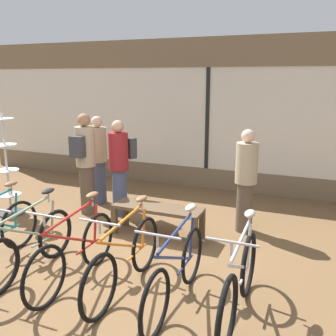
{
  "coord_description": "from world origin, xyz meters",
  "views": [
    {
      "loc": [
        2.26,
        -3.64,
        2.4
      ],
      "look_at": [
        0.0,
        1.85,
        0.95
      ],
      "focal_mm": 40.0,
      "sensor_mm": 36.0,
      "label": 1
    }
  ],
  "objects_px": {
    "bicycle_left": "(30,246)",
    "bicycle_center_left": "(75,252)",
    "accessory_rack": "(7,174)",
    "customer_near_rack": "(98,158)",
    "customer_near_bench": "(246,179)",
    "customer_mid_floor": "(120,165)",
    "bicycle_far_right": "(239,283)",
    "bicycle_right": "(177,272)",
    "bicycle_center_right": "(125,259)",
    "customer_by_window": "(85,161)",
    "display_bench": "(158,212)"
  },
  "relations": [
    {
      "from": "customer_near_bench",
      "to": "customer_by_window",
      "type": "bearing_deg",
      "value": -174.01
    },
    {
      "from": "bicycle_left",
      "to": "bicycle_far_right",
      "type": "distance_m",
      "value": 2.58
    },
    {
      "from": "bicycle_center_left",
      "to": "display_bench",
      "type": "xyz_separation_m",
      "value": [
        0.35,
        1.62,
        -0.0
      ]
    },
    {
      "from": "customer_near_rack",
      "to": "customer_near_bench",
      "type": "bearing_deg",
      "value": -6.03
    },
    {
      "from": "accessory_rack",
      "to": "display_bench",
      "type": "xyz_separation_m",
      "value": [
        2.84,
        0.12,
        -0.35
      ]
    },
    {
      "from": "bicycle_left",
      "to": "bicycle_center_left",
      "type": "distance_m",
      "value": 0.64
    },
    {
      "from": "bicycle_far_right",
      "to": "accessory_rack",
      "type": "height_order",
      "value": "accessory_rack"
    },
    {
      "from": "bicycle_far_right",
      "to": "accessory_rack",
      "type": "relative_size",
      "value": 0.95
    },
    {
      "from": "bicycle_center_left",
      "to": "customer_by_window",
      "type": "bearing_deg",
      "value": 120.83
    },
    {
      "from": "customer_near_rack",
      "to": "customer_by_window",
      "type": "height_order",
      "value": "customer_by_window"
    },
    {
      "from": "display_bench",
      "to": "customer_near_bench",
      "type": "height_order",
      "value": "customer_near_bench"
    },
    {
      "from": "customer_by_window",
      "to": "customer_near_bench",
      "type": "bearing_deg",
      "value": 5.99
    },
    {
      "from": "customer_near_bench",
      "to": "bicycle_right",
      "type": "bearing_deg",
      "value": -96.8
    },
    {
      "from": "accessory_rack",
      "to": "customer_near_rack",
      "type": "bearing_deg",
      "value": 43.99
    },
    {
      "from": "customer_near_rack",
      "to": "customer_near_bench",
      "type": "relative_size",
      "value": 1.04
    },
    {
      "from": "accessory_rack",
      "to": "customer_by_window",
      "type": "bearing_deg",
      "value": 22.4
    },
    {
      "from": "bicycle_left",
      "to": "customer_mid_floor",
      "type": "bearing_deg",
      "value": 90.12
    },
    {
      "from": "bicycle_left",
      "to": "bicycle_right",
      "type": "relative_size",
      "value": 0.96
    },
    {
      "from": "bicycle_center_right",
      "to": "bicycle_far_right",
      "type": "distance_m",
      "value": 1.3
    },
    {
      "from": "bicycle_center_right",
      "to": "customer_near_bench",
      "type": "xyz_separation_m",
      "value": [
        0.91,
        2.24,
        0.47
      ]
    },
    {
      "from": "bicycle_right",
      "to": "customer_near_bench",
      "type": "bearing_deg",
      "value": 83.2
    },
    {
      "from": "bicycle_center_left",
      "to": "customer_near_rack",
      "type": "distance_m",
      "value": 2.98
    },
    {
      "from": "accessory_rack",
      "to": "bicycle_center_left",
      "type": "bearing_deg",
      "value": -31.0
    },
    {
      "from": "bicycle_center_left",
      "to": "bicycle_right",
      "type": "relative_size",
      "value": 0.99
    },
    {
      "from": "bicycle_left",
      "to": "customer_near_bench",
      "type": "height_order",
      "value": "customer_near_bench"
    },
    {
      "from": "bicycle_left",
      "to": "bicycle_right",
      "type": "distance_m",
      "value": 1.92
    },
    {
      "from": "customer_mid_floor",
      "to": "accessory_rack",
      "type": "bearing_deg",
      "value": -158.03
    },
    {
      "from": "bicycle_center_right",
      "to": "customer_near_bench",
      "type": "height_order",
      "value": "customer_near_bench"
    },
    {
      "from": "bicycle_far_right",
      "to": "customer_by_window",
      "type": "height_order",
      "value": "customer_by_window"
    },
    {
      "from": "customer_near_rack",
      "to": "bicycle_right",
      "type": "bearing_deg",
      "value": -44.79
    },
    {
      "from": "customer_near_rack",
      "to": "customer_mid_floor",
      "type": "height_order",
      "value": "customer_near_rack"
    },
    {
      "from": "bicycle_left",
      "to": "accessory_rack",
      "type": "height_order",
      "value": "accessory_rack"
    },
    {
      "from": "bicycle_left",
      "to": "accessory_rack",
      "type": "distance_m",
      "value": 2.43
    },
    {
      "from": "bicycle_right",
      "to": "customer_near_rack",
      "type": "bearing_deg",
      "value": 135.21
    },
    {
      "from": "bicycle_left",
      "to": "bicycle_center_right",
      "type": "relative_size",
      "value": 0.95
    },
    {
      "from": "bicycle_far_right",
      "to": "customer_mid_floor",
      "type": "relative_size",
      "value": 1.02
    },
    {
      "from": "display_bench",
      "to": "bicycle_right",
      "type": "bearing_deg",
      "value": -59.76
    },
    {
      "from": "display_bench",
      "to": "bicycle_far_right",
      "type": "bearing_deg",
      "value": -44.56
    },
    {
      "from": "bicycle_center_left",
      "to": "accessory_rack",
      "type": "relative_size",
      "value": 0.95
    },
    {
      "from": "display_bench",
      "to": "customer_near_rack",
      "type": "xyz_separation_m",
      "value": [
        -1.68,
        1.0,
        0.5
      ]
    },
    {
      "from": "customer_near_rack",
      "to": "customer_near_bench",
      "type": "height_order",
      "value": "customer_near_rack"
    },
    {
      "from": "bicycle_center_right",
      "to": "customer_near_rack",
      "type": "distance_m",
      "value": 3.26
    },
    {
      "from": "bicycle_left",
      "to": "bicycle_far_right",
      "type": "bearing_deg",
      "value": 2.02
    },
    {
      "from": "bicycle_left",
      "to": "bicycle_far_right",
      "type": "xyz_separation_m",
      "value": [
        2.58,
        0.09,
        0.03
      ]
    },
    {
      "from": "bicycle_center_right",
      "to": "accessory_rack",
      "type": "bearing_deg",
      "value": 155.54
    },
    {
      "from": "customer_near_rack",
      "to": "accessory_rack",
      "type": "bearing_deg",
      "value": -136.01
    },
    {
      "from": "bicycle_far_right",
      "to": "bicycle_left",
      "type": "bearing_deg",
      "value": -177.98
    },
    {
      "from": "customer_mid_floor",
      "to": "bicycle_center_left",
      "type": "bearing_deg",
      "value": -73.9
    },
    {
      "from": "bicycle_right",
      "to": "customer_by_window",
      "type": "xyz_separation_m",
      "value": [
        -2.48,
        1.99,
        0.59
      ]
    },
    {
      "from": "customer_by_window",
      "to": "display_bench",
      "type": "bearing_deg",
      "value": -14.73
    }
  ]
}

